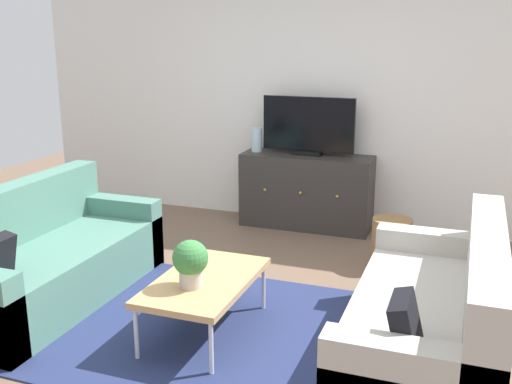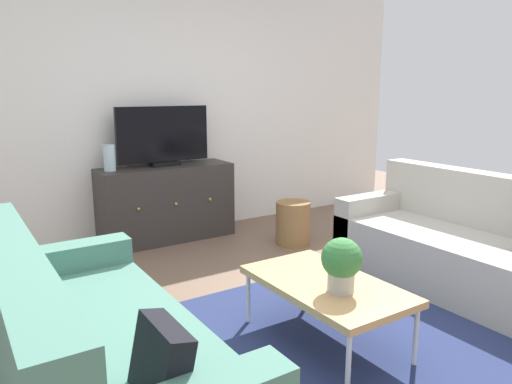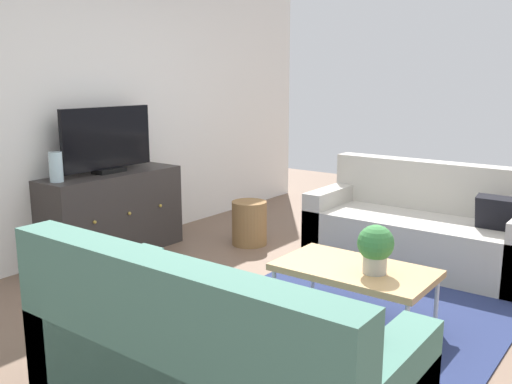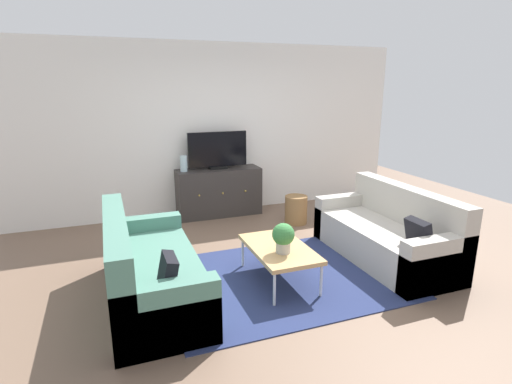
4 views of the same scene
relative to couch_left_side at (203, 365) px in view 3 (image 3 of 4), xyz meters
name	(u,v)px [view 3 (image 3 of 4)]	position (x,y,z in m)	size (l,w,h in m)	color
ground_plane	(332,314)	(1.44, 0.10, -0.29)	(10.00, 10.00, 0.00)	brown
wall_back	(90,105)	(1.44, 2.65, 1.06)	(6.40, 0.12, 2.70)	white
area_rug	(352,319)	(1.44, -0.05, -0.28)	(2.50, 1.90, 0.01)	navy
couch_left_side	(203,365)	(0.00, 0.00, 0.00)	(0.84, 1.89, 0.87)	#4C7A6B
couch_right_side	(424,231)	(2.87, 0.00, 0.00)	(0.84, 1.89, 0.87)	#B2ADA3
coffee_table	(355,271)	(1.38, -0.08, 0.08)	(0.58, 1.01, 0.40)	tan
potted_plant	(376,247)	(1.36, -0.23, 0.28)	(0.23, 0.23, 0.31)	#B7B2A8
tv_console	(113,214)	(1.40, 2.37, 0.09)	(1.34, 0.47, 0.76)	#332D2B
flat_screen_tv	(107,140)	(1.40, 2.39, 0.76)	(0.94, 0.16, 0.59)	black
glass_vase	(56,167)	(0.86, 2.37, 0.59)	(0.11, 0.11, 0.25)	silver
wicker_basket	(249,223)	(2.39, 1.56, -0.08)	(0.34, 0.34, 0.43)	olive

